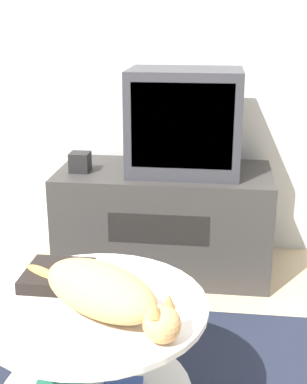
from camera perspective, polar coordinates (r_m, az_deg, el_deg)
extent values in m
cube|color=silver|center=(2.89, 1.40, 19.12)|extent=(8.00, 0.05, 2.60)
cube|color=#33302D|center=(2.74, 1.14, -3.01)|extent=(1.06, 0.52, 0.53)
cube|color=black|center=(2.48, 0.54, -4.00)|extent=(0.48, 0.01, 0.15)
cube|color=#333338|center=(2.58, 3.34, 7.53)|extent=(0.53, 0.38, 0.50)
cube|color=black|center=(2.40, 3.05, 6.99)|extent=(0.46, 0.01, 0.39)
cube|color=black|center=(2.64, -7.84, 3.18)|extent=(0.09, 0.09, 0.09)
cylinder|color=#B7B7BC|center=(1.73, -6.17, -18.33)|extent=(0.04, 0.04, 0.43)
cylinder|color=silver|center=(1.60, -6.45, -11.91)|extent=(0.67, 0.67, 0.02)
cube|color=#1E664C|center=(1.80, -8.69, -18.95)|extent=(0.20, 0.15, 0.03)
cube|color=black|center=(1.72, -10.18, -8.75)|extent=(0.20, 0.20, 0.04)
ellipsoid|color=tan|center=(1.52, -5.74, -10.32)|extent=(0.43, 0.37, 0.14)
sphere|color=tan|center=(1.40, 0.91, -13.92)|extent=(0.10, 0.10, 0.10)
cone|color=#D18447|center=(1.39, 1.65, -11.53)|extent=(0.04, 0.04, 0.04)
cone|color=#D18447|center=(1.35, 0.17, -12.43)|extent=(0.04, 0.04, 0.04)
ellipsoid|color=#D18447|center=(1.71, -11.69, -8.69)|extent=(0.16, 0.12, 0.05)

